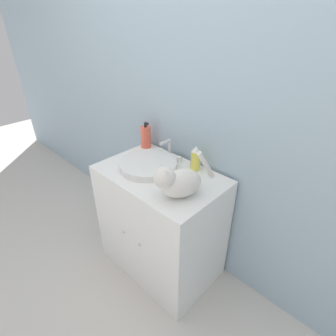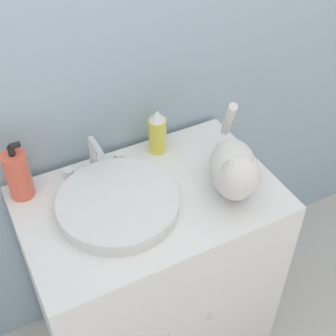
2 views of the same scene
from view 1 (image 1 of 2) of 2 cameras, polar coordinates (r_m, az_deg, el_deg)
The scene contains 8 objects.
ground_plane at distance 2.06m, azimuth -6.99°, elevation -23.50°, with size 8.00×8.00×0.00m, color beige.
wall_back at distance 1.66m, azimuth 5.72°, elevation 15.99°, with size 6.00×0.05×2.50m.
vanity_cabinet at distance 1.87m, azimuth -1.60°, elevation -11.75°, with size 0.80×0.53×0.81m.
sink_basin at distance 1.69m, azimuth -4.31°, elevation 0.75°, with size 0.37×0.37×0.04m.
faucet at distance 1.78m, azimuth 0.15°, elevation 3.99°, with size 0.21×0.10×0.14m.
cat at distance 1.38m, azimuth 2.14°, elevation -2.95°, with size 0.23×0.35×0.25m.
soap_bottle at distance 1.93m, azimuth -4.85°, elevation 6.78°, with size 0.07×0.07×0.20m.
spray_bottle at distance 1.65m, azimuth 6.03°, elevation 2.11°, with size 0.06×0.06×0.16m.
Camera 1 is at (1.00, -0.70, 1.66)m, focal length 28.00 mm.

